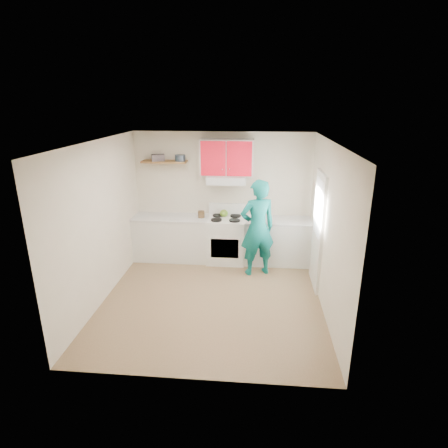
# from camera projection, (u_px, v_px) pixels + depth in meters

# --- Properties ---
(floor) EXTENTS (3.80, 3.80, 0.00)m
(floor) POSITION_uv_depth(u_px,v_px,m) (212.00, 299.00, 6.20)
(floor) COLOR brown
(floor) RESTS_ON ground
(ceiling) EXTENTS (3.60, 3.80, 0.04)m
(ceiling) POSITION_uv_depth(u_px,v_px,m) (210.00, 142.00, 5.37)
(ceiling) COLOR white
(ceiling) RESTS_ON floor
(back_wall) EXTENTS (3.60, 0.04, 2.60)m
(back_wall) POSITION_uv_depth(u_px,v_px,m) (223.00, 196.00, 7.58)
(back_wall) COLOR beige
(back_wall) RESTS_ON floor
(front_wall) EXTENTS (3.60, 0.04, 2.60)m
(front_wall) POSITION_uv_depth(u_px,v_px,m) (190.00, 282.00, 3.99)
(front_wall) COLOR beige
(front_wall) RESTS_ON floor
(left_wall) EXTENTS (0.04, 3.80, 2.60)m
(left_wall) POSITION_uv_depth(u_px,v_px,m) (101.00, 223.00, 5.94)
(left_wall) COLOR beige
(left_wall) RESTS_ON floor
(right_wall) EXTENTS (0.04, 3.80, 2.60)m
(right_wall) POSITION_uv_depth(u_px,v_px,m) (328.00, 229.00, 5.63)
(right_wall) COLOR beige
(right_wall) RESTS_ON floor
(door) EXTENTS (0.05, 0.85, 2.05)m
(door) POSITION_uv_depth(u_px,v_px,m) (318.00, 231.00, 6.38)
(door) COLOR white
(door) RESTS_ON floor
(door_glass) EXTENTS (0.01, 0.55, 0.95)m
(door_glass) POSITION_uv_depth(u_px,v_px,m) (318.00, 207.00, 6.25)
(door_glass) COLOR white
(door_glass) RESTS_ON door
(counter_left) EXTENTS (1.52, 0.60, 0.90)m
(counter_left) POSITION_uv_depth(u_px,v_px,m) (172.00, 238.00, 7.65)
(counter_left) COLOR silver
(counter_left) RESTS_ON floor
(counter_right) EXTENTS (1.32, 0.60, 0.90)m
(counter_right) POSITION_uv_depth(u_px,v_px,m) (277.00, 242.00, 7.47)
(counter_right) COLOR silver
(counter_right) RESTS_ON floor
(stove) EXTENTS (0.76, 0.65, 0.92)m
(stove) POSITION_uv_depth(u_px,v_px,m) (226.00, 240.00, 7.53)
(stove) COLOR white
(stove) RESTS_ON floor
(range_hood) EXTENTS (0.76, 0.44, 0.15)m
(range_hood) POSITION_uv_depth(u_px,v_px,m) (227.00, 180.00, 7.23)
(range_hood) COLOR silver
(range_hood) RESTS_ON back_wall
(upper_cabinets) EXTENTS (1.02, 0.33, 0.70)m
(upper_cabinets) POSITION_uv_depth(u_px,v_px,m) (227.00, 157.00, 7.15)
(upper_cabinets) COLOR red
(upper_cabinets) RESTS_ON back_wall
(shelf) EXTENTS (0.90, 0.30, 0.04)m
(shelf) POSITION_uv_depth(u_px,v_px,m) (164.00, 162.00, 7.30)
(shelf) COLOR brown
(shelf) RESTS_ON back_wall
(books) EXTENTS (0.29, 0.25, 0.13)m
(books) POSITION_uv_depth(u_px,v_px,m) (158.00, 158.00, 7.25)
(books) COLOR #473E45
(books) RESTS_ON shelf
(tin) EXTENTS (0.24, 0.24, 0.12)m
(tin) POSITION_uv_depth(u_px,v_px,m) (180.00, 158.00, 7.23)
(tin) COLOR #333D4C
(tin) RESTS_ON shelf
(kettle) EXTENTS (0.20, 0.20, 0.14)m
(kettle) POSITION_uv_depth(u_px,v_px,m) (224.00, 213.00, 7.49)
(kettle) COLOR olive
(kettle) RESTS_ON stove
(crock) EXTENTS (0.16, 0.16, 0.16)m
(crock) POSITION_uv_depth(u_px,v_px,m) (201.00, 215.00, 7.42)
(crock) COLOR #4D3922
(crock) RESTS_ON counter_left
(cutting_board) EXTENTS (0.35, 0.29, 0.02)m
(cutting_board) POSITION_uv_depth(u_px,v_px,m) (275.00, 219.00, 7.36)
(cutting_board) COLOR olive
(cutting_board) RESTS_ON counter_right
(silicone_mat) EXTENTS (0.36, 0.32, 0.01)m
(silicone_mat) POSITION_uv_depth(u_px,v_px,m) (302.00, 222.00, 7.20)
(silicone_mat) COLOR red
(silicone_mat) RESTS_ON counter_right
(person) EXTENTS (0.79, 0.65, 1.84)m
(person) POSITION_uv_depth(u_px,v_px,m) (257.00, 228.00, 6.83)
(person) COLOR #0A615F
(person) RESTS_ON floor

